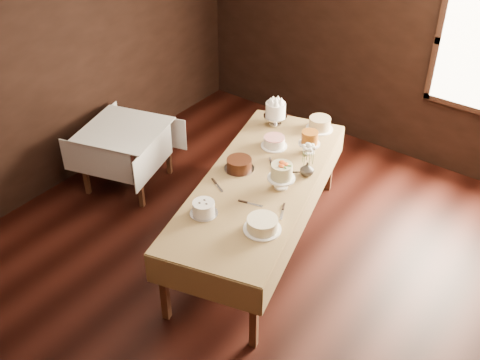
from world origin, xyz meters
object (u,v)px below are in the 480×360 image
object	(u,v)px
cake_server_c	(271,161)
flower_vase	(307,169)
display_table	(259,186)
cake_meringue	(275,115)
side_table	(124,135)
cake_lattice	(274,142)
cake_speckled	(320,124)
cake_caramel	(309,143)
cake_server_d	(301,172)
cake_flowers	(281,177)
cake_server_e	(219,188)
cake_swirl	(204,209)
cake_server_a	(255,205)
cake_server_b	(282,215)
cake_cream	(262,225)
cake_chocolate	(239,165)

from	to	relation	value
cake_server_c	flower_vase	xyz separation A→B (m)	(0.42, 0.01, 0.07)
display_table	cake_meringue	size ratio (longest dim) A/B	9.55
side_table	cake_lattice	bearing A→B (deg)	20.44
cake_speckled	cake_server_c	distance (m)	0.86
cake_caramel	cake_server_d	bearing A→B (deg)	-69.37
display_table	cake_flowers	world-z (taller)	cake_flowers
side_table	cake_speckled	xyz separation A→B (m)	(1.85, 1.21, 0.23)
cake_server_e	cake_caramel	bearing A→B (deg)	97.91
cake_swirl	flower_vase	world-z (taller)	flower_vase
display_table	cake_server_a	xyz separation A→B (m)	(0.19, -0.34, 0.07)
cake_server_b	flower_vase	size ratio (longest dim) A/B	1.68
cake_lattice	cake_swirl	world-z (taller)	cake_swirl
display_table	cake_lattice	size ratio (longest dim) A/B	9.15
cake_caramel	cake_flowers	world-z (taller)	cake_flowers
cake_server_d	cake_cream	bearing A→B (deg)	-116.06
side_table	cake_server_e	world-z (taller)	cake_server_e
display_table	side_table	size ratio (longest dim) A/B	2.56
cake_caramel	cake_speckled	bearing A→B (deg)	107.79
cake_speckled	cake_server_c	size ratio (longest dim) A/B	1.39
cake_swirl	cake_server_e	world-z (taller)	cake_swirl
cake_server_a	cake_server_b	distance (m)	0.28
cake_flowers	cake_server_a	world-z (taller)	cake_flowers
cake_speckled	cake_server_d	xyz separation A→B (m)	(0.29, -0.84, -0.06)
side_table	cake_server_c	distance (m)	1.82
display_table	cake_flowers	xyz separation A→B (m)	(0.23, 0.03, 0.18)
display_table	cake_meringue	xyz separation A→B (m)	(-0.48, 0.99, 0.19)
cake_server_c	cake_server_b	bearing A→B (deg)	178.08
cake_server_d	cake_speckled	bearing A→B (deg)	71.60
cake_server_c	cake_caramel	bearing A→B (deg)	-72.85
flower_vase	side_table	bearing A→B (deg)	-170.49
display_table	flower_vase	distance (m)	0.50
cake_cream	flower_vase	distance (m)	0.95
cake_meringue	cake_server_b	world-z (taller)	cake_meringue
cake_server_a	cake_server_c	xyz separation A→B (m)	(-0.29, 0.68, 0.00)
cake_cream	side_table	bearing A→B (deg)	166.18
cake_chocolate	cake_meringue	bearing A→B (deg)	102.50
cake_speckled	flower_vase	xyz separation A→B (m)	(0.35, -0.84, 0.00)
display_table	cake_speckled	size ratio (longest dim) A/B	8.50
cake_server_a	cake_server_d	bearing A→B (deg)	69.55
cake_speckled	flower_vase	size ratio (longest dim) A/B	2.34
cake_swirl	cake_server_e	xyz separation A→B (m)	(-0.14, 0.39, -0.06)
cake_server_d	cake_swirl	bearing A→B (deg)	-145.46
cake_meringue	cake_flowers	bearing A→B (deg)	-53.30
display_table	cake_caramel	bearing A→B (deg)	80.47
cake_swirl	cake_server_c	world-z (taller)	cake_swirl
side_table	cake_server_b	xyz separation A→B (m)	(2.35, -0.30, 0.16)
cake_cream	cake_server_b	distance (m)	0.28
cake_flowers	cake_server_d	world-z (taller)	cake_flowers
cake_swirl	display_table	bearing A→B (deg)	82.19
cake_swirl	cake_cream	bearing A→B (deg)	14.24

